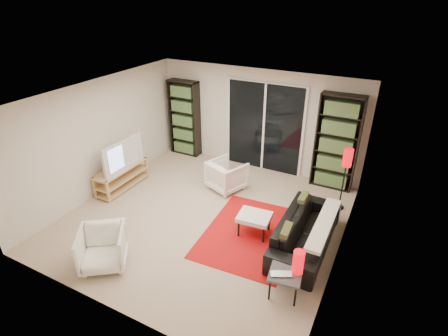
{
  "coord_description": "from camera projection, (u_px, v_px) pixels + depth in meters",
  "views": [
    {
      "loc": [
        2.89,
        -4.82,
        4.03
      ],
      "look_at": [
        0.25,
        0.3,
        1.0
      ],
      "focal_mm": 28.0,
      "sensor_mm": 36.0,
      "label": 1
    }
  ],
  "objects": [
    {
      "name": "ottoman",
      "position": [
        254.0,
        218.0,
        6.23
      ],
      "size": [
        0.61,
        0.52,
        0.4
      ],
      "color": "white",
      "rests_on": "floor"
    },
    {
      "name": "rug",
      "position": [
        250.0,
        233.0,
        6.38
      ],
      "size": [
        1.71,
        2.23,
        0.01
      ],
      "primitive_type": "cube",
      "rotation": [
        0.0,
        0.0,
        0.06
      ],
      "color": "red",
      "rests_on": "floor"
    },
    {
      "name": "bookshelf_right",
      "position": [
        337.0,
        143.0,
        7.42
      ],
      "size": [
        0.9,
        0.3,
        2.1
      ],
      "color": "black",
      "rests_on": "ground"
    },
    {
      "name": "armchair_back",
      "position": [
        227.0,
        175.0,
        7.65
      ],
      "size": [
        0.92,
        0.93,
        0.66
      ],
      "primitive_type": "imported",
      "rotation": [
        0.0,
        0.0,
        2.78
      ],
      "color": "white",
      "rests_on": "floor"
    },
    {
      "name": "floor",
      "position": [
        206.0,
        217.0,
        6.84
      ],
      "size": [
        5.0,
        5.0,
        0.0
      ],
      "primitive_type": "plane",
      "color": "tan",
      "rests_on": "ground"
    },
    {
      "name": "ceiling",
      "position": [
        202.0,
        97.0,
        5.72
      ],
      "size": [
        5.0,
        5.0,
        0.02
      ],
      "primitive_type": "cube",
      "color": "white",
      "rests_on": "wall_back"
    },
    {
      "name": "wall_back",
      "position": [
        257.0,
        120.0,
        8.25
      ],
      "size": [
        5.0,
        0.02,
        2.4
      ],
      "primitive_type": "cube",
      "color": "beige",
      "rests_on": "ground"
    },
    {
      "name": "laptop",
      "position": [
        282.0,
        276.0,
        4.88
      ],
      "size": [
        0.36,
        0.3,
        0.02
      ],
      "primitive_type": "imported",
      "rotation": [
        0.0,
        0.0,
        0.44
      ],
      "color": "silver",
      "rests_on": "side_table"
    },
    {
      "name": "floor_lamp",
      "position": [
        347.0,
        164.0,
        6.65
      ],
      "size": [
        0.2,
        0.2,
        1.32
      ],
      "color": "black",
      "rests_on": "floor"
    },
    {
      "name": "wall_left",
      "position": [
        101.0,
        137.0,
        7.3
      ],
      "size": [
        0.02,
        5.0,
        2.4
      ],
      "primitive_type": "cube",
      "color": "beige",
      "rests_on": "ground"
    },
    {
      "name": "sliding_door",
      "position": [
        264.0,
        128.0,
        8.21
      ],
      "size": [
        1.92,
        0.08,
        2.16
      ],
      "color": "white",
      "rests_on": "ground"
    },
    {
      "name": "side_table",
      "position": [
        285.0,
        275.0,
        4.98
      ],
      "size": [
        0.52,
        0.52,
        0.4
      ],
      "color": "#454449",
      "rests_on": "floor"
    },
    {
      "name": "tv",
      "position": [
        119.0,
        154.0,
        7.47
      ],
      "size": [
        0.19,
        1.13,
        0.65
      ],
      "primitive_type": "imported",
      "rotation": [
        0.0,
        0.0,
        1.53
      ],
      "color": "black",
      "rests_on": "tv_stand"
    },
    {
      "name": "sofa",
      "position": [
        306.0,
        232.0,
        5.95
      ],
      "size": [
        0.8,
        2.03,
        0.59
      ],
      "primitive_type": "imported",
      "rotation": [
        0.0,
        0.0,
        1.57
      ],
      "color": "black",
      "rests_on": "floor"
    },
    {
      "name": "wall_right",
      "position": [
        347.0,
        196.0,
        5.27
      ],
      "size": [
        0.02,
        5.0,
        2.4
      ],
      "primitive_type": "cube",
      "color": "beige",
      "rests_on": "ground"
    },
    {
      "name": "wall_front",
      "position": [
        102.0,
        243.0,
        4.31
      ],
      "size": [
        5.0,
        0.02,
        2.4
      ],
      "primitive_type": "cube",
      "color": "beige",
      "rests_on": "ground"
    },
    {
      "name": "table_lamp",
      "position": [
        298.0,
        262.0,
        4.89
      ],
      "size": [
        0.16,
        0.16,
        0.37
      ],
      "primitive_type": "cylinder",
      "color": "red",
      "rests_on": "side_table"
    },
    {
      "name": "tv_stand",
      "position": [
        122.0,
        177.0,
        7.73
      ],
      "size": [
        0.43,
        1.34,
        0.5
      ],
      "color": "tan",
      "rests_on": "floor"
    },
    {
      "name": "bookshelf_left",
      "position": [
        184.0,
        118.0,
        9.01
      ],
      "size": [
        0.8,
        0.3,
        1.95
      ],
      "color": "black",
      "rests_on": "ground"
    },
    {
      "name": "armchair_front",
      "position": [
        103.0,
        248.0,
        5.54
      ],
      "size": [
        0.98,
        0.99,
        0.65
      ],
      "primitive_type": "imported",
      "rotation": [
        0.0,
        0.0,
        0.62
      ],
      "color": "white",
      "rests_on": "floor"
    }
  ]
}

